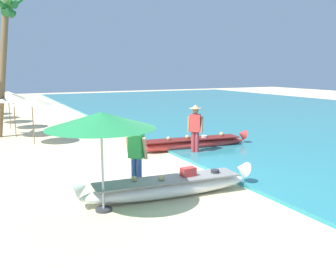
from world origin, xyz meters
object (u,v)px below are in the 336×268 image
Objects in this scene: boat_red_midground at (192,143)px; person_tourist_customer at (136,154)px; person_vendor_hatted at (195,126)px; palm_tree_leaning_seaward at (5,21)px; boat_white_foreground at (168,187)px; patio_umbrella_large at (101,121)px.

person_tourist_customer is (-3.62, -3.52, 0.71)m from boat_red_midground.
person_vendor_hatted is 4.25m from person_tourist_customer.
palm_tree_leaning_seaward reaches higher than boat_red_midground.
palm_tree_leaning_seaward is (-5.54, 6.85, 3.99)m from person_vendor_hatted.
boat_white_foreground is at bearing -125.95° from boat_red_midground.
palm_tree_leaning_seaward is at bearing 103.29° from person_tourist_customer.
patio_umbrella_large is at bearing -140.44° from person_vendor_hatted.
person_tourist_customer is at bearing 122.11° from boat_white_foreground.
boat_red_midground is 2.86× the size of person_tourist_customer.
person_tourist_customer is at bearing 39.84° from patio_umbrella_large.
person_tourist_customer reaches higher than boat_red_midground.
boat_white_foreground is 0.94× the size of boat_red_midground.
patio_umbrella_large is at bearing -174.22° from boat_white_foreground.
boat_red_midground is at bearing 67.73° from person_vendor_hatted.
palm_tree_leaning_seaward reaches higher than patio_umbrella_large.
patio_umbrella_large is 11.00m from palm_tree_leaning_seaward.
boat_red_midground is (3.12, 4.31, -0.02)m from boat_white_foreground.
person_vendor_hatted is at bearing -51.05° from palm_tree_leaning_seaward.
person_vendor_hatted reaches higher than person_tourist_customer.
boat_red_midground is 5.10m from person_tourist_customer.
boat_white_foreground is 2.69× the size of person_tourist_customer.
boat_white_foreground is 1.16m from person_tourist_customer.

